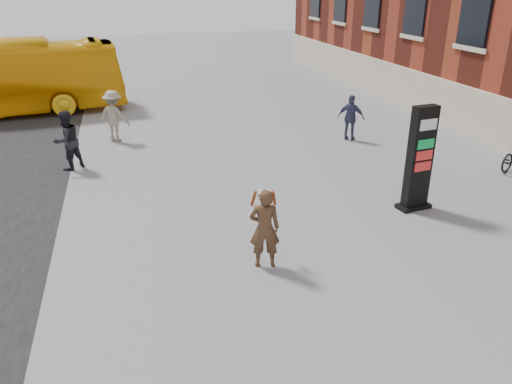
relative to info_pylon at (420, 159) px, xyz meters
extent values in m
plane|color=#9E9EA3|center=(-3.90, -1.94, -1.36)|extent=(100.00, 100.00, 0.00)
cube|color=beige|center=(5.54, 4.06, -0.46)|extent=(0.18, 44.00, 1.80)
cube|color=black|center=(0.00, 0.00, 0.00)|extent=(0.68, 0.36, 2.72)
cube|color=black|center=(0.00, 0.00, -1.30)|extent=(0.92, 0.55, 0.11)
cube|color=white|center=(0.00, 0.00, 0.93)|extent=(0.53, 0.37, 0.27)
cube|color=#0C7838|center=(0.00, 0.00, 0.44)|extent=(0.53, 0.37, 0.24)
cube|color=#A61E1C|center=(0.00, 0.00, 0.14)|extent=(0.53, 0.37, 0.24)
cube|color=#A61E1C|center=(0.00, 0.00, -0.15)|extent=(0.53, 0.37, 0.24)
imported|color=#3C2819|center=(-4.54, -1.75, -0.49)|extent=(0.70, 0.53, 1.73)
cylinder|color=white|center=(-4.54, -1.75, 0.29)|extent=(0.24, 0.24, 0.06)
cone|color=white|center=(-4.29, -1.54, -0.18)|extent=(0.27, 0.25, 0.42)
cylinder|color=maroon|center=(-4.29, -1.54, 0.07)|extent=(0.15, 0.13, 0.36)
cone|color=white|center=(-4.69, -1.46, -0.18)|extent=(0.25, 0.27, 0.42)
cylinder|color=maroon|center=(-4.69, -1.46, 0.07)|extent=(0.13, 0.16, 0.36)
imported|color=black|center=(-8.89, 5.38, -0.43)|extent=(1.15, 1.12, 1.86)
imported|color=gray|center=(-7.48, 8.12, -0.43)|extent=(1.38, 1.22, 1.86)
imported|color=#363B5C|center=(0.94, 6.01, -0.52)|extent=(1.04, 0.90, 1.68)
camera|label=1|loc=(-7.01, -10.41, 4.16)|focal=35.00mm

